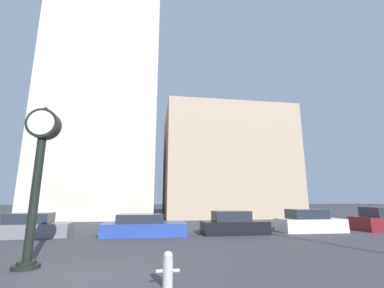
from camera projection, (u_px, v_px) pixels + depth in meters
ground_plane at (89, 275)px, 7.10m from camera, size 200.00×200.00×0.00m
building_tall_tower at (107, 94)px, 32.85m from camera, size 12.64×12.00×30.50m
building_storefront_row at (224, 164)px, 33.24m from camera, size 15.18×12.00×13.01m
street_clock at (39, 162)px, 8.48m from camera, size 1.01×0.80×5.19m
car_grey at (32, 227)px, 14.31m from camera, size 4.13×1.93×1.31m
car_blue at (144, 226)px, 14.87m from camera, size 4.80×1.99×1.22m
car_black at (233, 224)px, 15.65m from camera, size 3.95×1.75×1.36m
car_white at (309, 222)px, 16.68m from camera, size 4.10×1.98×1.42m
fire_hydrant_far at (168, 269)px, 6.22m from camera, size 0.57×0.25×0.82m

